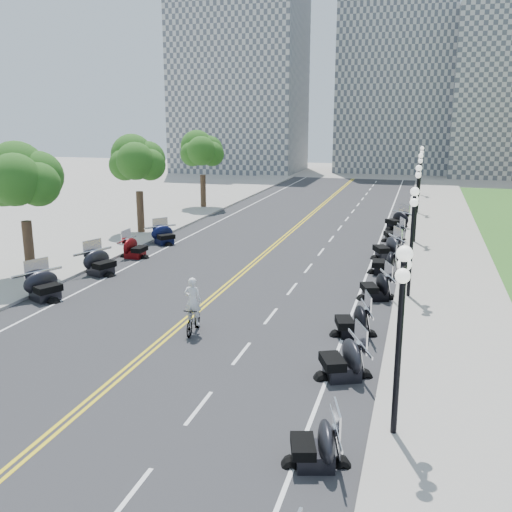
# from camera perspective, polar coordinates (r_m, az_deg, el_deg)

# --- Properties ---
(ground) EXTENTS (160.00, 160.00, 0.00)m
(ground) POSITION_cam_1_polar(r_m,az_deg,el_deg) (24.80, -5.71, -5.31)
(ground) COLOR gray
(road) EXTENTS (16.00, 90.00, 0.01)m
(road) POSITION_cam_1_polar(r_m,az_deg,el_deg) (33.89, 0.60, 0.00)
(road) COLOR #333335
(road) RESTS_ON ground
(centerline_yellow_a) EXTENTS (0.12, 90.00, 0.00)m
(centerline_yellow_a) POSITION_cam_1_polar(r_m,az_deg,el_deg) (33.92, 0.40, 0.03)
(centerline_yellow_a) COLOR yellow
(centerline_yellow_a) RESTS_ON road
(centerline_yellow_b) EXTENTS (0.12, 90.00, 0.00)m
(centerline_yellow_b) POSITION_cam_1_polar(r_m,az_deg,el_deg) (33.85, 0.79, 0.00)
(centerline_yellow_b) COLOR yellow
(centerline_yellow_b) RESTS_ON road
(edge_line_north) EXTENTS (0.12, 90.00, 0.00)m
(edge_line_north) POSITION_cam_1_polar(r_m,az_deg,el_deg) (32.79, 11.43, -0.74)
(edge_line_north) COLOR white
(edge_line_north) RESTS_ON road
(edge_line_south) EXTENTS (0.12, 90.00, 0.00)m
(edge_line_south) POSITION_cam_1_polar(r_m,az_deg,el_deg) (36.10, -9.23, 0.69)
(edge_line_south) COLOR white
(edge_line_south) RESTS_ON road
(lane_dash_3) EXTENTS (0.12, 2.00, 0.00)m
(lane_dash_3) POSITION_cam_1_polar(r_m,az_deg,el_deg) (13.84, -12.42, -22.28)
(lane_dash_3) COLOR white
(lane_dash_3) RESTS_ON road
(lane_dash_4) EXTENTS (0.12, 2.00, 0.00)m
(lane_dash_4) POSITION_cam_1_polar(r_m,az_deg,el_deg) (16.88, -5.73, -14.86)
(lane_dash_4) COLOR white
(lane_dash_4) RESTS_ON road
(lane_dash_5) EXTENTS (0.12, 2.00, 0.00)m
(lane_dash_5) POSITION_cam_1_polar(r_m,az_deg,el_deg) (20.26, -1.45, -9.70)
(lane_dash_5) COLOR white
(lane_dash_5) RESTS_ON road
(lane_dash_6) EXTENTS (0.12, 2.00, 0.00)m
(lane_dash_6) POSITION_cam_1_polar(r_m,az_deg,el_deg) (23.83, 1.49, -6.02)
(lane_dash_6) COLOR white
(lane_dash_6) RESTS_ON road
(lane_dash_7) EXTENTS (0.12, 2.00, 0.00)m
(lane_dash_7) POSITION_cam_1_polar(r_m,az_deg,el_deg) (27.52, 3.63, -3.29)
(lane_dash_7) COLOR white
(lane_dash_7) RESTS_ON road
(lane_dash_8) EXTENTS (0.12, 2.00, 0.00)m
(lane_dash_8) POSITION_cam_1_polar(r_m,az_deg,el_deg) (31.29, 5.25, -1.22)
(lane_dash_8) COLOR white
(lane_dash_8) RESTS_ON road
(lane_dash_9) EXTENTS (0.12, 2.00, 0.00)m
(lane_dash_9) POSITION_cam_1_polar(r_m,az_deg,el_deg) (35.10, 6.52, 0.41)
(lane_dash_9) COLOR white
(lane_dash_9) RESTS_ON road
(lane_dash_10) EXTENTS (0.12, 2.00, 0.00)m
(lane_dash_10) POSITION_cam_1_polar(r_m,az_deg,el_deg) (38.96, 7.54, 1.72)
(lane_dash_10) COLOR white
(lane_dash_10) RESTS_ON road
(lane_dash_11) EXTENTS (0.12, 2.00, 0.00)m
(lane_dash_11) POSITION_cam_1_polar(r_m,az_deg,el_deg) (42.84, 8.38, 2.79)
(lane_dash_11) COLOR white
(lane_dash_11) RESTS_ON road
(lane_dash_12) EXTENTS (0.12, 2.00, 0.00)m
(lane_dash_12) POSITION_cam_1_polar(r_m,az_deg,el_deg) (46.74, 9.08, 3.68)
(lane_dash_12) COLOR white
(lane_dash_12) RESTS_ON road
(lane_dash_13) EXTENTS (0.12, 2.00, 0.00)m
(lane_dash_13) POSITION_cam_1_polar(r_m,az_deg,el_deg) (50.66, 9.67, 4.44)
(lane_dash_13) COLOR white
(lane_dash_13) RESTS_ON road
(lane_dash_14) EXTENTS (0.12, 2.00, 0.00)m
(lane_dash_14) POSITION_cam_1_polar(r_m,az_deg,el_deg) (54.58, 10.17, 5.08)
(lane_dash_14) COLOR white
(lane_dash_14) RESTS_ON road
(lane_dash_15) EXTENTS (0.12, 2.00, 0.00)m
(lane_dash_15) POSITION_cam_1_polar(r_m,az_deg,el_deg) (58.52, 10.61, 5.64)
(lane_dash_15) COLOR white
(lane_dash_15) RESTS_ON road
(lane_dash_16) EXTENTS (0.12, 2.00, 0.00)m
(lane_dash_16) POSITION_cam_1_polar(r_m,az_deg,el_deg) (62.47, 11.00, 6.13)
(lane_dash_16) COLOR white
(lane_dash_16) RESTS_ON road
(lane_dash_17) EXTENTS (0.12, 2.00, 0.00)m
(lane_dash_17) POSITION_cam_1_polar(r_m,az_deg,el_deg) (66.42, 11.34, 6.56)
(lane_dash_17) COLOR white
(lane_dash_17) RESTS_ON road
(lane_dash_18) EXTENTS (0.12, 2.00, 0.00)m
(lane_dash_18) POSITION_cam_1_polar(r_m,az_deg,el_deg) (70.38, 11.64, 6.94)
(lane_dash_18) COLOR white
(lane_dash_18) RESTS_ON road
(lane_dash_19) EXTENTS (0.12, 2.00, 0.00)m
(lane_dash_19) POSITION_cam_1_polar(r_m,az_deg,el_deg) (74.34, 11.91, 7.28)
(lane_dash_19) COLOR white
(lane_dash_19) RESTS_ON road
(sidewalk_north) EXTENTS (5.00, 90.00, 0.15)m
(sidewalk_north) POSITION_cam_1_polar(r_m,az_deg,el_deg) (32.72, 18.59, -1.11)
(sidewalk_north) COLOR #9E9991
(sidewalk_north) RESTS_ON ground
(sidewalk_south) EXTENTS (5.00, 90.00, 0.15)m
(sidewalk_south) POSITION_cam_1_polar(r_m,az_deg,el_deg) (38.01, -14.83, 1.17)
(sidewalk_south) COLOR #9E9991
(sidewalk_south) RESTS_ON ground
(distant_block_a) EXTENTS (18.00, 14.00, 26.00)m
(distant_block_a) POSITION_cam_1_polar(r_m,az_deg,el_deg) (88.04, -1.58, 17.00)
(distant_block_a) COLOR gray
(distant_block_a) RESTS_ON ground
(distant_block_b) EXTENTS (16.00, 12.00, 30.00)m
(distant_block_b) POSITION_cam_1_polar(r_m,az_deg,el_deg) (90.08, 13.82, 17.83)
(distant_block_b) COLOR gray
(distant_block_b) RESTS_ON ground
(street_lamp_1) EXTENTS (0.50, 1.20, 4.90)m
(street_lamp_1) POSITION_cam_1_polar(r_m,az_deg,el_deg) (14.75, 14.10, -8.50)
(street_lamp_1) COLOR black
(street_lamp_1) RESTS_ON sidewalk_north
(street_lamp_2) EXTENTS (0.50, 1.20, 4.90)m
(street_lamp_2) POSITION_cam_1_polar(r_m,az_deg,el_deg) (26.26, 15.29, 1.24)
(street_lamp_2) COLOR black
(street_lamp_2) RESTS_ON sidewalk_north
(street_lamp_3) EXTENTS (0.50, 1.20, 4.90)m
(street_lamp_3) POSITION_cam_1_polar(r_m,az_deg,el_deg) (38.08, 15.74, 5.00)
(street_lamp_3) COLOR black
(street_lamp_3) RESTS_ON sidewalk_north
(street_lamp_4) EXTENTS (0.50, 1.20, 4.90)m
(street_lamp_4) POSITION_cam_1_polar(r_m,az_deg,el_deg) (49.98, 15.99, 6.97)
(street_lamp_4) COLOR black
(street_lamp_4) RESTS_ON sidewalk_north
(street_lamp_5) EXTENTS (0.50, 1.20, 4.90)m
(street_lamp_5) POSITION_cam_1_polar(r_m,az_deg,el_deg) (61.93, 16.13, 8.19)
(street_lamp_5) COLOR black
(street_lamp_5) RESTS_ON sidewalk_north
(tree_2) EXTENTS (4.80, 4.80, 9.20)m
(tree_2) POSITION_cam_1_polar(r_m,az_deg,el_deg) (30.48, -22.29, 6.49)
(tree_2) COLOR #235619
(tree_2) RESTS_ON sidewalk_south
(tree_3) EXTENTS (4.80, 4.80, 9.20)m
(tree_3) POSITION_cam_1_polar(r_m,az_deg,el_deg) (40.52, -11.70, 8.80)
(tree_3) COLOR #235619
(tree_3) RESTS_ON sidewalk_south
(tree_4) EXTENTS (4.80, 4.80, 9.20)m
(tree_4) POSITION_cam_1_polar(r_m,az_deg,el_deg) (51.40, -5.38, 10.02)
(tree_4) COLOR #235619
(tree_4) RESTS_ON sidewalk_south
(motorcycle_n_3) EXTENTS (2.19, 2.19, 1.24)m
(motorcycle_n_3) POSITION_cam_1_polar(r_m,az_deg,el_deg) (14.22, 5.91, -17.99)
(motorcycle_n_3) COLOR black
(motorcycle_n_3) RESTS_ON road
(motorcycle_n_4) EXTENTS (2.68, 2.68, 1.42)m
(motorcycle_n_4) POSITION_cam_1_polar(r_m,az_deg,el_deg) (18.45, 8.64, -9.94)
(motorcycle_n_4) COLOR black
(motorcycle_n_4) RESTS_ON road
(motorcycle_n_5) EXTENTS (2.39, 2.39, 1.34)m
(motorcycle_n_5) POSITION_cam_1_polar(r_m,az_deg,el_deg) (21.88, 9.65, -6.23)
(motorcycle_n_5) COLOR black
(motorcycle_n_5) RESTS_ON road
(motorcycle_n_6) EXTENTS (2.49, 2.49, 1.35)m
(motorcycle_n_6) POSITION_cam_1_polar(r_m,az_deg,el_deg) (26.36, 11.91, -2.84)
(motorcycle_n_6) COLOR black
(motorcycle_n_6) RESTS_ON road
(motorcycle_n_7) EXTENTS (2.06, 2.06, 1.40)m
(motorcycle_n_7) POSITION_cam_1_polar(r_m,az_deg,el_deg) (30.63, 12.74, -0.50)
(motorcycle_n_7) COLOR black
(motorcycle_n_7) RESTS_ON road
(motorcycle_n_8) EXTENTS (2.84, 2.84, 1.49)m
(motorcycle_n_8) POSITION_cam_1_polar(r_m,az_deg,el_deg) (33.93, 12.98, 0.95)
(motorcycle_n_8) COLOR black
(motorcycle_n_8) RESTS_ON road
(motorcycle_n_9) EXTENTS (2.33, 2.33, 1.29)m
(motorcycle_n_9) POSITION_cam_1_polar(r_m,az_deg,el_deg) (38.76, 13.63, 2.34)
(motorcycle_n_9) COLOR black
(motorcycle_n_9) RESTS_ON road
(motorcycle_n_10) EXTENTS (2.96, 2.96, 1.47)m
(motorcycle_n_10) POSITION_cam_1_polar(r_m,az_deg,el_deg) (43.06, 13.93, 3.56)
(motorcycle_n_10) COLOR black
(motorcycle_n_10) RESTS_ON road
(motorcycle_s_5) EXTENTS (2.79, 2.79, 1.47)m
(motorcycle_s_5) POSITION_cam_1_polar(r_m,az_deg,el_deg) (27.42, -20.41, -2.65)
(motorcycle_s_5) COLOR black
(motorcycle_s_5) RESTS_ON road
(motorcycle_s_6) EXTENTS (2.68, 2.68, 1.45)m
(motorcycle_s_6) POSITION_cam_1_polar(r_m,az_deg,el_deg) (30.87, -15.32, -0.49)
(motorcycle_s_6) COLOR black
(motorcycle_s_6) RESTS_ON road
(motorcycle_s_7) EXTENTS (1.93, 1.93, 1.33)m
(motorcycle_s_7) POSITION_cam_1_polar(r_m,az_deg,el_deg) (34.08, -12.03, 0.92)
(motorcycle_s_7) COLOR #590A0C
(motorcycle_s_7) RESTS_ON road
(motorcycle_s_8) EXTENTS (2.70, 2.70, 1.34)m
(motorcycle_s_8) POSITION_cam_1_polar(r_m,az_deg,el_deg) (37.40, -9.18, 2.19)
(motorcycle_s_8) COLOR black
(motorcycle_s_8) RESTS_ON road
(bicycle) EXTENTS (0.70, 1.83, 1.07)m
(bicycle) POSITION_cam_1_polar(r_m,az_deg,el_deg) (22.02, -6.29, -6.34)
(bicycle) COLOR #A51414
(bicycle) RESTS_ON road
(cyclist_rider) EXTENTS (0.68, 0.45, 1.86)m
(cyclist_rider) POSITION_cam_1_polar(r_m,az_deg,el_deg) (21.56, -6.39, -2.68)
(cyclist_rider) COLOR silver
(cyclist_rider) RESTS_ON bicycle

